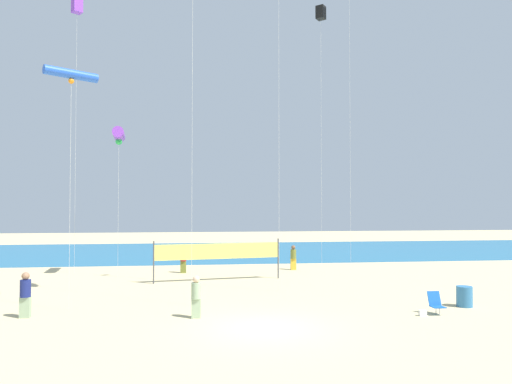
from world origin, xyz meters
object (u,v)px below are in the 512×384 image
object	(u,v)px
kite_violet_box	(77,7)
kite_black_box	(321,14)
beachgoer_navy_shirt	(25,293)
volleyball_net	(218,253)
kite_blue_tube	(71,75)
beachgoer_sage_shirt	(196,295)
folding_beach_chair	(436,302)
trash_barrel	(464,296)
beachgoer_olive_shirt	(293,257)
kite_violet_tube	(119,135)
beachgoer_maroon_shirt	(183,259)
beach_handbag	(423,313)

from	to	relation	value
kite_violet_box	kite_black_box	xyz separation A→B (m)	(16.95, 1.57, 1.01)
beachgoer_navy_shirt	volleyball_net	world-z (taller)	volleyball_net
volleyball_net	kite_blue_tube	bearing A→B (deg)	-133.13
beachgoer_sage_shirt	volleyball_net	size ratio (longest dim) A/B	0.22
kite_violet_box	kite_black_box	distance (m)	17.05
beachgoer_navy_shirt	kite_violet_box	size ratio (longest dim) A/B	0.10
kite_violet_box	folding_beach_chair	bearing A→B (deg)	-37.72
beachgoer_sage_shirt	trash_barrel	world-z (taller)	beachgoer_sage_shirt
beachgoer_olive_shirt	kite_violet_tube	bearing A→B (deg)	13.29
beachgoer_navy_shirt	folding_beach_chair	size ratio (longest dim) A/B	2.01
kite_violet_box	kite_black_box	world-z (taller)	kite_black_box
folding_beach_chair	volleyball_net	size ratio (longest dim) A/B	0.12
beachgoer_sage_shirt	beachgoer_maroon_shirt	xyz separation A→B (m)	(-0.94, 12.32, 0.02)
beachgoer_sage_shirt	beachgoer_navy_shirt	bearing A→B (deg)	93.28
trash_barrel	kite_blue_tube	size ratio (longest dim) A/B	0.09
beachgoer_navy_shirt	kite_violet_box	world-z (taller)	kite_violet_box
beachgoer_maroon_shirt	kite_black_box	xyz separation A→B (m)	(9.89, 2.46, 17.66)
kite_blue_tube	kite_violet_box	distance (m)	13.89
beachgoer_maroon_shirt	beachgoer_navy_shirt	distance (m)	12.83
beachgoer_olive_shirt	kite_violet_box	bearing A→B (deg)	3.33
kite_violet_tube	beachgoer_navy_shirt	bearing A→B (deg)	-99.68
beachgoer_navy_shirt	beach_handbag	world-z (taller)	beachgoer_navy_shirt
beachgoer_sage_shirt	kite_blue_tube	size ratio (longest dim) A/B	0.16
beachgoer_navy_shirt	kite_blue_tube	bearing A→B (deg)	-37.58
beachgoer_olive_shirt	beachgoer_maroon_shirt	size ratio (longest dim) A/B	0.99
beachgoer_sage_shirt	kite_black_box	distance (m)	24.72
folding_beach_chair	kite_blue_tube	distance (m)	17.87
beachgoer_maroon_shirt	beachgoer_olive_shirt	bearing A→B (deg)	-163.42
beachgoer_olive_shirt	beachgoer_sage_shirt	bearing A→B (deg)	67.91
kite_violet_box	beach_handbag	bearing A→B (deg)	-39.32
beachgoer_sage_shirt	kite_violet_box	world-z (taller)	kite_violet_box
kite_violet_box	kite_violet_tube	bearing A→B (deg)	-33.41
kite_violet_tube	beachgoer_maroon_shirt	bearing A→B (deg)	16.42
kite_violet_tube	kite_violet_box	size ratio (longest dim) A/B	0.51
trash_barrel	kite_violet_box	size ratio (longest dim) A/B	0.05
kite_black_box	beachgoer_sage_shirt	bearing A→B (deg)	-121.17
beachgoer_sage_shirt	beachgoer_maroon_shirt	world-z (taller)	beachgoer_maroon_shirt
beachgoer_olive_shirt	kite_violet_tube	world-z (taller)	kite_violet_tube
beachgoer_olive_shirt	kite_violet_tube	distance (m)	13.94
beachgoer_navy_shirt	volleyball_net	size ratio (longest dim) A/B	0.24
beachgoer_sage_shirt	kite_violet_box	size ratio (longest dim) A/B	0.09
beachgoer_navy_shirt	beachgoer_maroon_shirt	bearing A→B (deg)	-12.30
beachgoer_maroon_shirt	trash_barrel	xyz separation A→B (m)	(12.52, -11.63, -0.46)
beachgoer_maroon_shirt	trash_barrel	distance (m)	17.10
volleyball_net	kite_blue_tube	world-z (taller)	kite_blue_tube
beachgoer_sage_shirt	folding_beach_chair	bearing A→B (deg)	-82.25
beachgoer_maroon_shirt	trash_barrel	size ratio (longest dim) A/B	1.92
trash_barrel	beachgoer_navy_shirt	bearing A→B (deg)	179.56
beachgoer_olive_shirt	kite_blue_tube	bearing A→B (deg)	47.60
beachgoer_navy_shirt	kite_violet_box	bearing A→B (deg)	20.36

